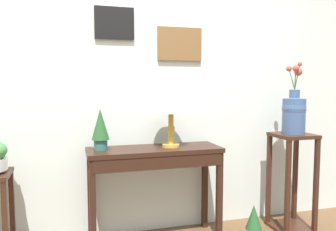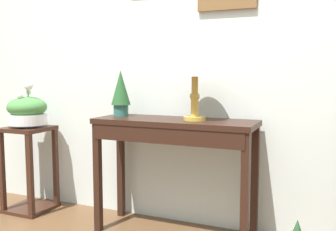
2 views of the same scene
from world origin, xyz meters
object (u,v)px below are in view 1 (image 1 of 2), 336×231
Objects in this scene: potted_plant_on_console at (100,128)px; table_lamp at (171,103)px; console_table at (155,164)px; pedestal_stand_right at (292,182)px; flower_vase_tall_right at (294,111)px; potted_plant_floor at (254,221)px.

table_lamp is at bearing -3.28° from potted_plant_on_console.
table_lamp is (0.14, 0.02, 0.49)m from console_table.
pedestal_stand_right is at bearing -5.04° from table_lamp.
table_lamp is 0.77× the size of flower_vase_tall_right.
console_table is at bearing -171.02° from table_lamp.
flower_vase_tall_right is at bearing -5.08° from table_lamp.
console_table is 3.33× the size of potted_plant_on_console.
pedestal_stand_right is at bearing -4.44° from potted_plant_on_console.
potted_plant_floor is (1.22, -0.23, -0.79)m from potted_plant_on_console.
potted_plant_on_console is 1.65m from flower_vase_tall_right.
console_table is 1.72× the size of flower_vase_tall_right.
table_lamp is at bearing 8.98° from console_table.
potted_plant_on_console is 0.52× the size of flower_vase_tall_right.
flower_vase_tall_right is (1.65, -0.13, 0.10)m from potted_plant_on_console.
console_table is 0.95m from potted_plant_floor.
table_lamp is 1.20m from potted_plant_floor.
console_table is 0.52m from potted_plant_on_console.
table_lamp is at bearing 174.96° from pedestal_stand_right.
console_table is at bearing 176.50° from flower_vase_tall_right.
pedestal_stand_right is 2.88× the size of potted_plant_floor.
potted_plant_on_console is (-0.42, 0.05, 0.30)m from console_table.
potted_plant_floor is at bearing -166.92° from flower_vase_tall_right.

